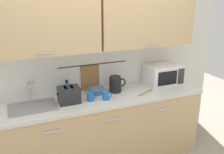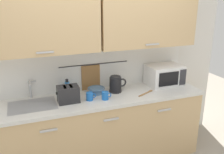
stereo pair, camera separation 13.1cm
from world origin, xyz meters
name	(u,v)px [view 2 (the right image)]	position (x,y,z in m)	size (l,w,h in m)	color
counter_unit	(102,129)	(-0.01, 0.30, 0.46)	(2.53, 0.64, 0.90)	tan
back_wall_assembly	(96,42)	(0.00, 0.53, 1.52)	(3.70, 0.41, 2.50)	silver
sink_faucet	(30,87)	(-0.81, 0.53, 1.04)	(0.09, 0.17, 0.22)	#B2B5BA
microwave	(164,75)	(0.92, 0.41, 1.04)	(0.46, 0.35, 0.27)	white
electric_kettle	(116,84)	(0.21, 0.38, 1.00)	(0.23, 0.16, 0.21)	black
dish_soap_bottle	(67,88)	(-0.38, 0.51, 0.99)	(0.06, 0.06, 0.20)	#3F8CD8
mug_near_sink	(90,96)	(-0.17, 0.24, 0.95)	(0.12, 0.08, 0.09)	blue
mixing_bowl	(96,90)	(-0.04, 0.41, 0.94)	(0.21, 0.21, 0.08)	#4C7093
toaster	(68,94)	(-0.42, 0.27, 1.00)	(0.26, 0.17, 0.19)	#232326
mug_by_kettle	(105,96)	(0.00, 0.20, 0.95)	(0.12, 0.08, 0.09)	blue
wooden_spoon	(147,92)	(0.56, 0.21, 0.91)	(0.26, 0.15, 0.01)	#9E7042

